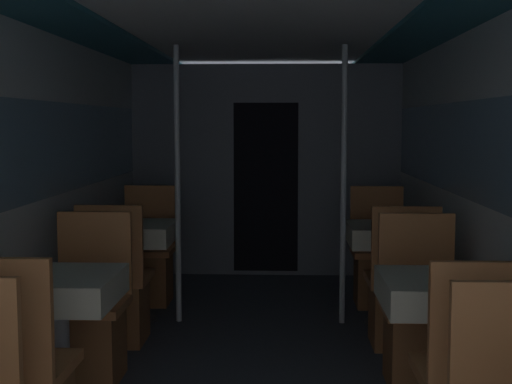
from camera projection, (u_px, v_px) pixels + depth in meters
name	position (u px, v px, depth m)	size (l,w,h in m)	color
wall_left	(0.00, 203.00, 3.85)	(0.05, 8.28, 2.10)	silver
wall_right	(508.00, 205.00, 3.75)	(0.05, 8.28, 2.10)	silver
ceiling_panel	(250.00, 3.00, 3.70)	(2.72, 8.28, 0.07)	white
bulkhead_far	(266.00, 171.00, 7.11)	(2.67, 0.09, 2.10)	slate
dining_table_left_1	(57.00, 299.00, 3.62)	(0.61, 0.61, 0.76)	#4C4C51
chair_left_far_1	(89.00, 330.00, 4.21)	(0.45, 0.45, 0.98)	#9C5B31
dining_table_left_2	(133.00, 240.00, 5.45)	(0.61, 0.61, 0.76)	#4C4C51
chair_left_near_2	(117.00, 300.00, 4.92)	(0.45, 0.45, 0.98)	#9C5B31
chair_left_far_2	(148.00, 267.00, 6.04)	(0.45, 0.45, 0.98)	#9C5B31
support_pole_left_2	(178.00, 185.00, 5.39)	(0.04, 0.04, 2.10)	silver
dining_table_right_1	(443.00, 303.00, 3.54)	(0.61, 0.61, 0.76)	#4C4C51
chair_right_far_1	(420.00, 334.00, 4.14)	(0.45, 0.45, 0.98)	#9C5B31
dining_table_right_2	(389.00, 242.00, 5.37)	(0.61, 0.61, 0.76)	#4C4C51
chair_right_near_2	(400.00, 303.00, 4.84)	(0.45, 0.45, 0.98)	#9C5B31
chair_right_far_2	(378.00, 269.00, 5.96)	(0.45, 0.45, 0.98)	#9C5B31
support_pole_right_2	(343.00, 186.00, 5.35)	(0.04, 0.04, 2.10)	silver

